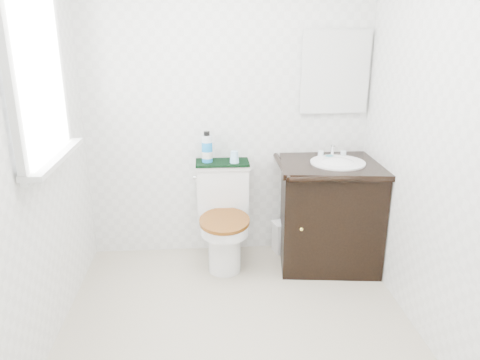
{
  "coord_description": "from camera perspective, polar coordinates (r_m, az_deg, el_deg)",
  "views": [
    {
      "loc": [
        -0.17,
        -2.37,
        1.8
      ],
      "look_at": [
        0.06,
        0.75,
        0.75
      ],
      "focal_mm": 35.0,
      "sensor_mm": 36.0,
      "label": 1
    }
  ],
  "objects": [
    {
      "name": "soap_bar",
      "position": [
        3.66,
        10.82,
        2.89
      ],
      "size": [
        0.08,
        0.05,
        0.02
      ],
      "primitive_type": "ellipsoid",
      "color": "#196D7C",
      "rests_on": "vanity"
    },
    {
      "name": "mouthwash_bottle",
      "position": [
        3.58,
        -4.04,
        3.91
      ],
      "size": [
        0.08,
        0.08,
        0.24
      ],
      "color": "#187BCC",
      "rests_on": "towel"
    },
    {
      "name": "towel",
      "position": [
        3.61,
        -2.17,
        2.14
      ],
      "size": [
        0.41,
        0.22,
        0.02
      ],
      "primitive_type": "cube",
      "color": "black",
      "rests_on": "toilet"
    },
    {
      "name": "wall_front",
      "position": [
        1.33,
        3.66,
        -8.3
      ],
      "size": [
        2.4,
        0.0,
        2.4
      ],
      "primitive_type": "plane",
      "rotation": [
        -1.57,
        0.0,
        0.0
      ],
      "color": "white",
      "rests_on": "ground"
    },
    {
      "name": "wall_back",
      "position": [
        3.62,
        -1.52,
        9.02
      ],
      "size": [
        2.4,
        0.0,
        2.4
      ],
      "primitive_type": "plane",
      "rotation": [
        1.57,
        0.0,
        0.0
      ],
      "color": "white",
      "rests_on": "ground"
    },
    {
      "name": "window",
      "position": [
        2.78,
        -23.64,
        11.91
      ],
      "size": [
        0.02,
        0.7,
        0.9
      ],
      "primitive_type": "cube",
      "color": "white",
      "rests_on": "wall_left"
    },
    {
      "name": "cup",
      "position": [
        3.56,
        -0.69,
        2.83
      ],
      "size": [
        0.07,
        0.07,
        0.09
      ],
      "primitive_type": "cone",
      "color": "#9BD4FF",
      "rests_on": "towel"
    },
    {
      "name": "floor",
      "position": [
        2.98,
        -0.11,
        -18.59
      ],
      "size": [
        2.4,
        2.4,
        0.0
      ],
      "primitive_type": "plane",
      "color": "beige",
      "rests_on": "ground"
    },
    {
      "name": "vanity",
      "position": [
        3.67,
        10.89,
        -3.66
      ],
      "size": [
        0.84,
        0.74,
        0.92
      ],
      "color": "black",
      "rests_on": "floor"
    },
    {
      "name": "toilet",
      "position": [
        3.65,
        -2.01,
        -5.05
      ],
      "size": [
        0.42,
        0.63,
        0.77
      ],
      "color": "white",
      "rests_on": "floor"
    },
    {
      "name": "trash_bin",
      "position": [
        3.9,
        5.36,
        -6.83
      ],
      "size": [
        0.21,
        0.19,
        0.26
      ],
      "color": "white",
      "rests_on": "floor"
    },
    {
      "name": "wall_left",
      "position": [
        2.62,
        -24.99,
        3.56
      ],
      "size": [
        0.0,
        2.4,
        2.4
      ],
      "primitive_type": "plane",
      "rotation": [
        1.57,
        0.0,
        1.57
      ],
      "color": "white",
      "rests_on": "ground"
    },
    {
      "name": "wall_right",
      "position": [
        2.76,
        23.41,
        4.46
      ],
      "size": [
        0.0,
        2.4,
        2.4
      ],
      "primitive_type": "plane",
      "rotation": [
        1.57,
        0.0,
        -1.57
      ],
      "color": "white",
      "rests_on": "ground"
    },
    {
      "name": "mirror",
      "position": [
        3.7,
        11.51,
        12.76
      ],
      "size": [
        0.5,
        0.02,
        0.6
      ],
      "primitive_type": "cube",
      "color": "silver",
      "rests_on": "wall_back"
    }
  ]
}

